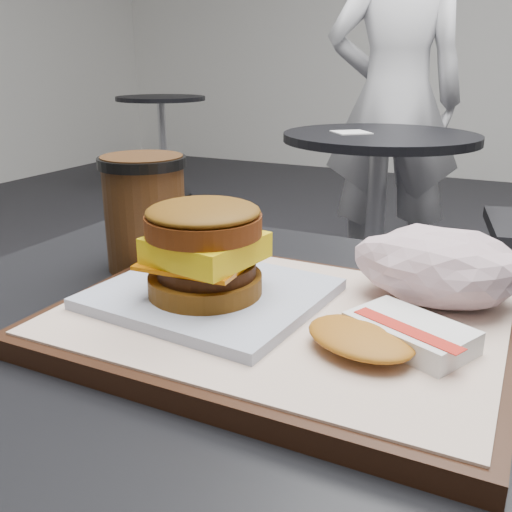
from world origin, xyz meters
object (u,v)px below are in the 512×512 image
object	(u,v)px
crumpled_wrapper	(438,265)
coffee_cup	(145,208)
customer_table	(291,511)
serving_tray	(279,323)
hash_brown	(388,335)
breakfast_sandwich	(207,260)
neighbor_table	(377,188)
patron	(394,101)

from	to	relation	value
crumpled_wrapper	coffee_cup	distance (m)	0.32
customer_table	coffee_cup	size ratio (longest dim) A/B	6.27
serving_tray	crumpled_wrapper	size ratio (longest dim) A/B	2.62
serving_tray	hash_brown	bearing A→B (deg)	-12.57
breakfast_sandwich	hash_brown	bearing A→B (deg)	-5.08
customer_table	neighbor_table	world-z (taller)	customer_table
serving_tray	hash_brown	xyz separation A→B (m)	(0.10, -0.02, 0.02)
coffee_cup	hash_brown	bearing A→B (deg)	-20.16
crumpled_wrapper	patron	distance (m)	2.17
hash_brown	patron	world-z (taller)	patron
hash_brown	patron	bearing A→B (deg)	103.17
customer_table	patron	world-z (taller)	patron
neighbor_table	patron	distance (m)	0.61
coffee_cup	neighbor_table	world-z (taller)	coffee_cup
neighbor_table	patron	xyz separation A→B (m)	(-0.09, 0.54, 0.28)
breakfast_sandwich	neighbor_table	xyz separation A→B (m)	(-0.27, 1.66, -0.28)
coffee_cup	breakfast_sandwich	bearing A→B (deg)	-35.08
serving_tray	coffee_cup	distance (m)	0.23
customer_table	crumpled_wrapper	world-z (taller)	crumpled_wrapper
hash_brown	neighbor_table	size ratio (longest dim) A/B	0.18
breakfast_sandwich	hash_brown	size ratio (longest dim) A/B	1.52
customer_table	serving_tray	world-z (taller)	serving_tray
breakfast_sandwich	hash_brown	distance (m)	0.17
crumpled_wrapper	coffee_cup	size ratio (longest dim) A/B	1.14
customer_table	serving_tray	distance (m)	0.20
customer_table	patron	distance (m)	2.25
serving_tray	neighbor_table	xyz separation A→B (m)	(-0.33, 1.65, -0.23)
serving_tray	hash_brown	world-z (taller)	hash_brown
serving_tray	customer_table	bearing A→B (deg)	-0.05
hash_brown	patron	xyz separation A→B (m)	(-0.52, 2.21, 0.03)
breakfast_sandwich	patron	distance (m)	2.23
breakfast_sandwich	coffee_cup	size ratio (longest dim) A/B	1.60
crumpled_wrapper	hash_brown	bearing A→B (deg)	-98.34
customer_table	serving_tray	bearing A→B (deg)	179.95
customer_table	neighbor_table	xyz separation A→B (m)	(-0.35, 1.65, -0.03)
breakfast_sandwich	customer_table	bearing A→B (deg)	5.03
customer_table	coffee_cup	xyz separation A→B (m)	(-0.22, 0.09, 0.25)
coffee_cup	serving_tray	bearing A→B (deg)	-23.59
serving_tray	neighbor_table	bearing A→B (deg)	101.46
customer_table	neighbor_table	size ratio (longest dim) A/B	1.07
customer_table	crumpled_wrapper	xyz separation A→B (m)	(0.10, 0.09, 0.24)
crumpled_wrapper	serving_tray	bearing A→B (deg)	-142.12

